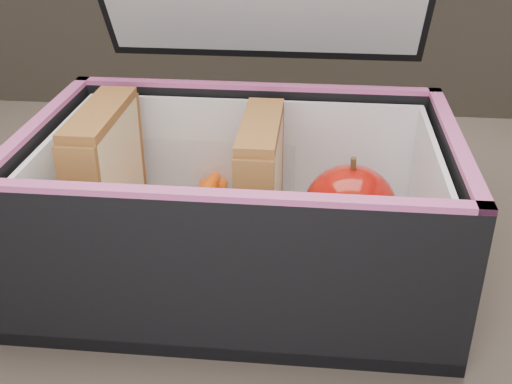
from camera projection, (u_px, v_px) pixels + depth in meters
The scene contains 7 objects.
lunch_bag at pixel (242, 193), 0.47m from camera, with size 0.30×0.30×0.28m.
plastic_tub at pixel (184, 211), 0.49m from camera, with size 0.16×0.12×0.07m, color white, non-canonical shape.
sandwich_left at pixel (107, 179), 0.48m from camera, with size 0.03×0.10×0.11m.
sandwich_right at pixel (260, 189), 0.47m from camera, with size 0.03×0.10×0.11m.
carrot_sticks at pixel (197, 221), 0.50m from camera, with size 0.05×0.14×0.03m.
paper_napkin at pixel (348, 247), 0.50m from camera, with size 0.08×0.08×0.01m, color white.
red_apple at pixel (350, 208), 0.48m from camera, with size 0.08×0.08×0.07m.
Camera 1 is at (-0.02, -0.36, 1.04)m, focal length 45.00 mm.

